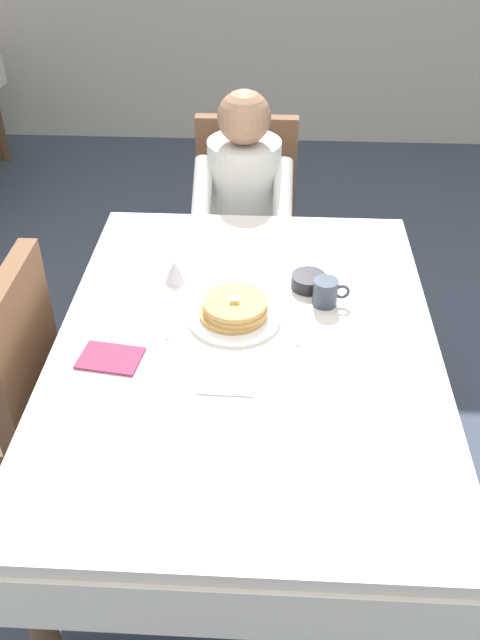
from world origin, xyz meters
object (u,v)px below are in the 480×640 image
cup_coffee (326,292)px  fork_left_of_plate (171,320)px  dining_table_main (246,364)px  knife_right_of_plate (298,324)px  syrup_pitcher (175,271)px  chair_diner (245,213)px  plate_breakfast (235,317)px  bowl_butter (308,281)px  breakfast_stack (234,308)px  diner_person (244,201)px  spoon_near_edge (225,394)px

cup_coffee → fork_left_of_plate: bearing=-166.4°
dining_table_main → cup_coffee: 0.33m
knife_right_of_plate → syrup_pitcher: bearing=63.5°
chair_diner → plate_breakfast: 1.09m
bowl_butter → cup_coffee: bearing=-60.6°
syrup_pitcher → breakfast_stack: bearing=-43.5°
breakfast_stack → syrup_pitcher: (-0.20, 0.19, -0.00)m
chair_diner → knife_right_of_plate: bearing=100.8°
diner_person → cup_coffee: bearing=109.6°
diner_person → spoon_near_edge: 1.24m
dining_table_main → knife_right_of_plate: (0.15, 0.08, 0.09)m
diner_person → bowl_butter: (0.24, -0.73, 0.09)m
plate_breakfast → bowl_butter: 0.29m
plate_breakfast → breakfast_stack: 0.03m
plate_breakfast → syrup_pitcher: syrup_pitcher is taller
dining_table_main → knife_right_of_plate: 0.19m
knife_right_of_plate → spoon_near_edge: bearing=149.5°
diner_person → plate_breakfast: 0.92m
cup_coffee → syrup_pitcher: size_ratio=1.41×
breakfast_stack → fork_left_of_plate: breakfast_stack is taller
fork_left_of_plate → knife_right_of_plate: same height
cup_coffee → bowl_butter: size_ratio=1.03×
knife_right_of_plate → spoon_near_edge: 0.37m
cup_coffee → spoon_near_edge: bearing=-123.7°
plate_breakfast → syrup_pitcher: 0.28m
diner_person → breakfast_stack: bearing=91.0°
diner_person → syrup_pitcher: (-0.19, -0.72, 0.11)m
cup_coffee → bowl_butter: bearing=119.4°
plate_breakfast → fork_left_of_plate: bearing=-174.0°
cup_coffee → knife_right_of_plate: cup_coffee is taller
dining_table_main → chair_diner: (-0.06, 1.17, -0.12)m
bowl_butter → spoon_near_edge: bowl_butter is taller
cup_coffee → knife_right_of_plate: 0.15m
bowl_butter → fork_left_of_plate: size_ratio=0.61×
plate_breakfast → fork_left_of_plate: 0.19m
chair_diner → plate_breakfast: size_ratio=3.32×
breakfast_stack → syrup_pitcher: bearing=136.5°
breakfast_stack → diner_person: bearing=91.0°
dining_table_main → fork_left_of_plate: fork_left_of_plate is taller
diner_person → spoon_near_edge: diner_person is taller
knife_right_of_plate → chair_diner: bearing=12.8°
plate_breakfast → bowl_butter: (0.22, 0.18, 0.01)m
plate_breakfast → spoon_near_edge: 0.33m
fork_left_of_plate → cup_coffee: bearing=-76.8°
syrup_pitcher → knife_right_of_plate: bearing=-28.5°
chair_diner → cup_coffee: size_ratio=8.23×
chair_diner → plate_breakfast: chair_diner is taller
cup_coffee → syrup_pitcher: cup_coffee is taller
chair_diner → breakfast_stack: 1.10m
fork_left_of_plate → spoon_near_edge: size_ratio=1.20×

